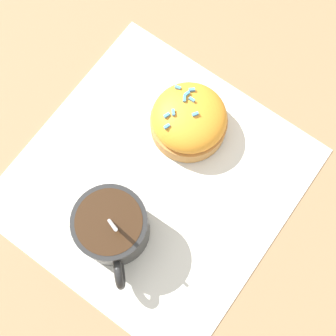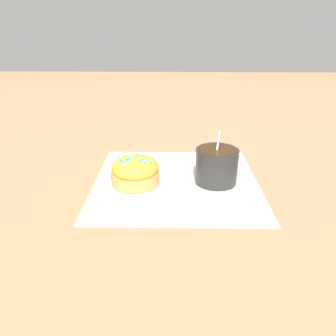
{
  "view_description": "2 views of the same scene",
  "coord_description": "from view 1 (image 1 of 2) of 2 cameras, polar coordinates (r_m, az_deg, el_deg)",
  "views": [
    {
      "loc": [
        -0.11,
        -0.1,
        0.55
      ],
      "look_at": [
        0.01,
        -0.01,
        0.04
      ],
      "focal_mm": 50.0,
      "sensor_mm": 36.0,
      "label": 1
    },
    {
      "loc": [
        -0.0,
        0.58,
        0.29
      ],
      "look_at": [
        0.01,
        0.01,
        0.04
      ],
      "focal_mm": 35.0,
      "sensor_mm": 36.0,
      "label": 2
    }
  ],
  "objects": [
    {
      "name": "paper_napkin",
      "position": [
        0.57,
        -1.57,
        -1.47
      ],
      "size": [
        0.32,
        0.32,
        0.0
      ],
      "color": "white",
      "rests_on": "ground_plane"
    },
    {
      "name": "frosted_pastry",
      "position": [
        0.56,
        2.57,
        5.89
      ],
      "size": [
        0.09,
        0.09,
        0.06
      ],
      "color": "#C18442",
      "rests_on": "paper_napkin"
    },
    {
      "name": "coffee_cup",
      "position": [
        0.52,
        -6.54,
        -7.41
      ],
      "size": [
        0.09,
        0.09,
        0.1
      ],
      "color": "black",
      "rests_on": "paper_napkin"
    },
    {
      "name": "ground_plane",
      "position": [
        0.57,
        -1.56,
        -1.5
      ],
      "size": [
        3.0,
        3.0,
        0.0
      ],
      "primitive_type": "plane",
      "color": "#93704C"
    }
  ]
}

